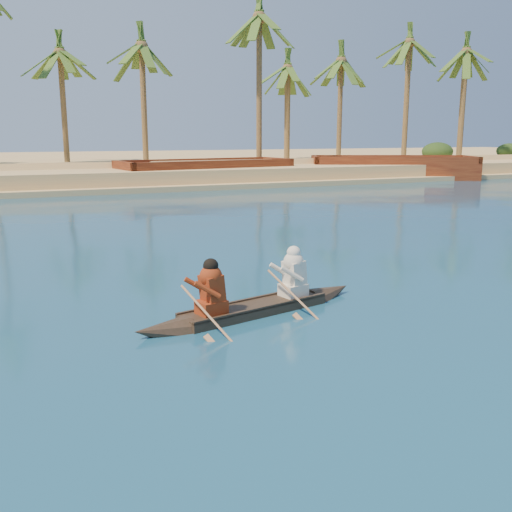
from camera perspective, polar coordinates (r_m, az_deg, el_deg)
name	(u,v)px	position (r m, az deg, el deg)	size (l,w,h in m)	color
ground	(422,250)	(19.50, 16.30, 0.55)	(160.00, 160.00, 0.00)	navy
sandy_embankment	(133,165)	(62.84, -12.23, 8.87)	(150.00, 51.00, 1.50)	#D4BB78
palm_grove	(157,83)	(51.34, -9.87, 16.66)	(110.00, 14.00, 16.00)	#3E571E
shrub_cluster	(170,166)	(47.84, -8.57, 8.90)	(100.00, 6.00, 2.40)	#203914
canoe	(254,300)	(12.09, -0.15, -4.41)	(5.57, 2.00, 1.53)	#3B2920
barge_mid	(206,174)	(44.01, -5.00, 8.16)	(13.69, 6.20, 2.20)	brown
barge_right	(392,169)	(50.84, 13.48, 8.42)	(14.30, 9.85, 2.27)	brown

